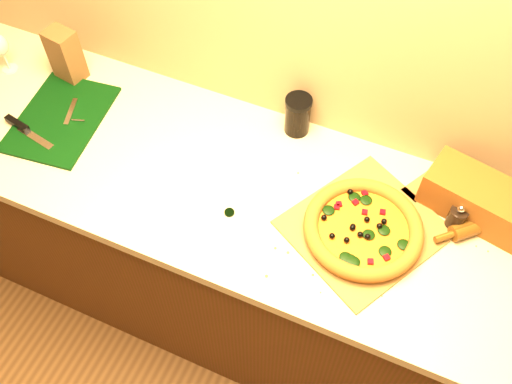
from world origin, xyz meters
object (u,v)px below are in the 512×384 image
(pizza, at_px, (363,229))
(cutting_board, at_px, (59,119))
(rolling_pin, at_px, (489,222))
(pizza_peel, at_px, (368,225))
(pepper_grinder, at_px, (457,218))
(dark_jar, at_px, (298,115))

(pizza, distance_m, cutting_board, 1.07)
(cutting_board, bearing_deg, rolling_pin, -0.52)
(pizza_peel, distance_m, pepper_grinder, 0.25)
(pizza_peel, relative_size, dark_jar, 4.20)
(rolling_pin, bearing_deg, pizza, -151.94)
(cutting_board, bearing_deg, pizza_peel, -6.05)
(pizza, height_order, rolling_pin, pizza)
(pizza_peel, relative_size, cutting_board, 1.43)
(rolling_pin, xyz_separation_m, dark_jar, (-0.65, 0.13, 0.05))
(rolling_pin, bearing_deg, pepper_grinder, -158.28)
(pizza_peel, distance_m, pizza, 0.04)
(pepper_grinder, bearing_deg, dark_jar, 163.70)
(pizza_peel, bearing_deg, cutting_board, -150.52)
(cutting_board, xyz_separation_m, dark_jar, (0.75, 0.28, 0.06))
(pepper_grinder, distance_m, dark_jar, 0.58)
(dark_jar, bearing_deg, cutting_board, -159.28)
(cutting_board, relative_size, pepper_grinder, 4.08)
(pizza_peel, bearing_deg, pizza, -74.21)
(pizza_peel, height_order, cutting_board, cutting_board)
(cutting_board, height_order, rolling_pin, rolling_pin)
(pizza, bearing_deg, rolling_pin, 28.06)
(pizza, bearing_deg, pepper_grinder, 30.32)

